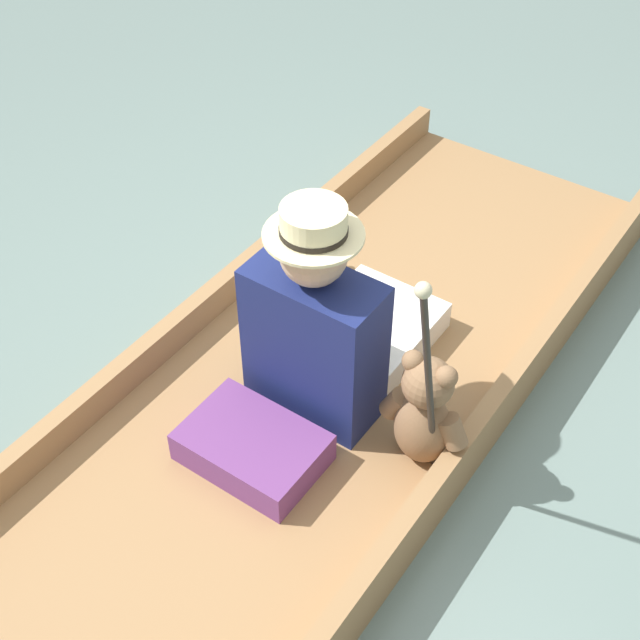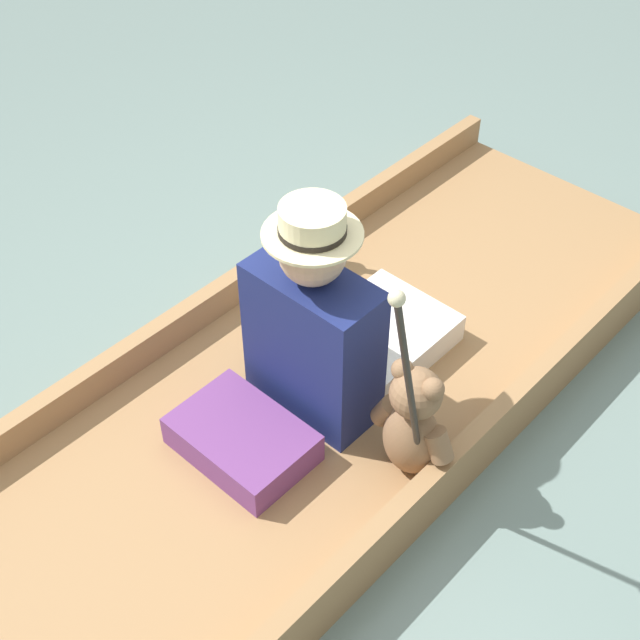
# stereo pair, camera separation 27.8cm
# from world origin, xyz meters

# --- Properties ---
(ground_plane) EXTENTS (16.00, 16.00, 0.00)m
(ground_plane) POSITION_xyz_m (0.00, 0.00, 0.00)
(ground_plane) COLOR slate
(punt_boat) EXTENTS (1.16, 3.29, 0.22)m
(punt_boat) POSITION_xyz_m (0.00, 0.00, 0.06)
(punt_boat) COLOR #997047
(punt_boat) RESTS_ON ground_plane
(seat_cushion) EXTENTS (0.43, 0.30, 0.11)m
(seat_cushion) POSITION_xyz_m (-0.00, -0.38, 0.16)
(seat_cushion) COLOR #6B3875
(seat_cushion) RESTS_ON punt_boat
(seated_person) EXTENTS (0.44, 0.73, 0.80)m
(seated_person) POSITION_xyz_m (0.02, 0.01, 0.39)
(seated_person) COLOR white
(seated_person) RESTS_ON punt_boat
(teddy_bear) EXTENTS (0.31, 0.18, 0.44)m
(teddy_bear) POSITION_xyz_m (0.43, -0.07, 0.31)
(teddy_bear) COLOR #846042
(teddy_bear) RESTS_ON punt_boat
(wine_glass) EXTENTS (0.10, 0.10, 0.12)m
(wine_glass) POSITION_xyz_m (-0.33, 0.31, 0.19)
(wine_glass) COLOR silver
(wine_glass) RESTS_ON punt_boat
(walking_cane) EXTENTS (0.04, 0.24, 0.90)m
(walking_cane) POSITION_xyz_m (0.48, -0.19, 0.62)
(walking_cane) COLOR #2D2823
(walking_cane) RESTS_ON punt_boat
(champagne_bottle) EXTENTS (0.09, 0.09, 0.28)m
(champagne_bottle) POSITION_xyz_m (-0.46, 0.47, 0.23)
(champagne_bottle) COLOR #19381E
(champagne_bottle) RESTS_ON punt_boat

